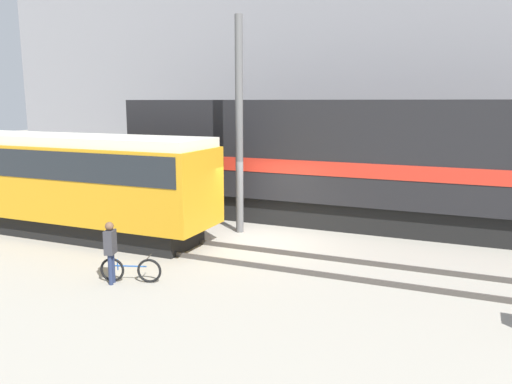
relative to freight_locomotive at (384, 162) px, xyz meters
The scene contains 9 objects.
ground_plane 5.25m from the freight_locomotive, 135.52° to the right, with size 120.00×120.00×0.00m, color #9E998C.
track_near 6.63m from the freight_locomotive, 122.45° to the right, with size 60.00×1.50×0.14m.
track_far 4.07m from the freight_locomotive, behind, with size 60.00×1.50×0.14m.
building_backdrop 10.67m from the freight_locomotive, 110.47° to the left, with size 40.62×6.00×14.52m.
freight_locomotive is the anchor object (origin of this frame).
streetcar 10.78m from the freight_locomotive, 150.93° to the right, with size 10.00×2.54×3.44m.
bicycle 9.82m from the freight_locomotive, 120.96° to the right, with size 1.53×0.65×0.69m.
person 10.13m from the freight_locomotive, 121.99° to the right, with size 0.32×0.41×1.60m.
utility_pole_left 5.35m from the freight_locomotive, 149.77° to the right, with size 0.26×0.26×7.37m.
Camera 1 is at (6.10, -14.84, 4.55)m, focal length 35.00 mm.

